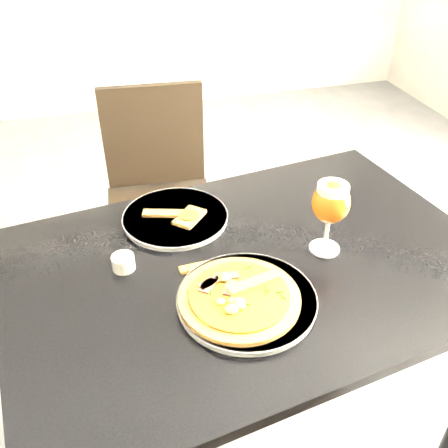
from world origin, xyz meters
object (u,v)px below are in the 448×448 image
object	(u,v)px
beer_glass	(331,203)
pizza	(240,297)
dining_table	(251,288)
chair_far	(160,194)

from	to	relation	value
beer_glass	pizza	bearing A→B (deg)	-153.51
pizza	beer_glass	distance (m)	0.32
dining_table	chair_far	xyz separation A→B (m)	(-0.12, 0.79, -0.17)
pizza	chair_far	bearing A→B (deg)	92.58
chair_far	pizza	world-z (taller)	chair_far
pizza	beer_glass	bearing A→B (deg)	26.49
pizza	dining_table	bearing A→B (deg)	61.68
chair_far	pizza	size ratio (longest dim) A/B	3.30
dining_table	chair_far	distance (m)	0.81
chair_far	beer_glass	xyz separation A→B (m)	(0.31, -0.79, 0.40)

